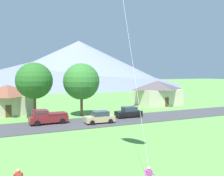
{
  "coord_description": "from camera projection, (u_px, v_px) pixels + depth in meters",
  "views": [
    {
      "loc": [
        -9.16,
        -5.39,
        7.29
      ],
      "look_at": [
        0.41,
        15.78,
        5.78
      ],
      "focal_mm": 39.63,
      "sensor_mm": 36.0,
      "label": 1
    }
  ],
  "objects": [
    {
      "name": "house_leftmost",
      "position": [
        157.0,
        92.0,
        54.81
      ],
      "size": [
        9.57,
        7.59,
        5.38
      ],
      "color": "beige",
      "rests_on": "ground"
    },
    {
      "name": "tree_left_of_center",
      "position": [
        81.0,
        82.0,
        40.72
      ],
      "size": [
        6.01,
        6.01,
        8.74
      ],
      "color": "brown",
      "rests_on": "ground"
    },
    {
      "name": "parked_car_black_mid_east",
      "position": [
        129.0,
        112.0,
        39.41
      ],
      "size": [
        4.27,
        2.21,
        1.68
      ],
      "color": "black",
      "rests_on": "road_strip"
    },
    {
      "name": "parked_car_tan_east_end",
      "position": [
        100.0,
        117.0,
        34.97
      ],
      "size": [
        4.25,
        2.17,
        1.68
      ],
      "color": "tan",
      "rests_on": "road_strip"
    },
    {
      "name": "house_left_center",
      "position": [
        8.0,
        99.0,
        42.95
      ],
      "size": [
        8.32,
        8.23,
        5.06
      ],
      "color": "beige",
      "rests_on": "ground"
    },
    {
      "name": "road_strip",
      "position": [
        74.0,
        124.0,
        34.57
      ],
      "size": [
        160.0,
        7.4,
        0.08
      ],
      "primitive_type": "cube",
      "color": "#424247",
      "rests_on": "ground"
    },
    {
      "name": "mountain_west_ridge",
      "position": [
        66.0,
        69.0,
        151.47
      ],
      "size": [
        137.99,
        137.99,
        18.52
      ],
      "primitive_type": "cone",
      "color": "slate",
      "rests_on": "ground"
    },
    {
      "name": "mountain_far_west_ridge",
      "position": [
        79.0,
        63.0,
        148.15
      ],
      "size": [
        106.84,
        106.84,
        25.85
      ],
      "primitive_type": "cone",
      "color": "gray",
      "rests_on": "ground"
    },
    {
      "name": "tree_near_left",
      "position": [
        34.0,
        81.0,
        38.0
      ],
      "size": [
        5.62,
        5.62,
        8.76
      ],
      "color": "brown",
      "rests_on": "ground"
    },
    {
      "name": "pickup_truck_maroon_west_side",
      "position": [
        47.0,
        117.0,
        34.44
      ],
      "size": [
        5.27,
        2.46,
        1.99
      ],
      "color": "maroon",
      "rests_on": "road_strip"
    }
  ]
}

